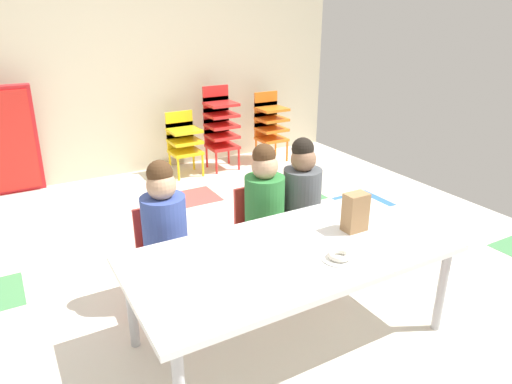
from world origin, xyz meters
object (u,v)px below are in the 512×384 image
kid_chair_red_stack (220,123)px  seated_child_middle_seat (264,199)px  seated_child_near_camera (164,221)px  seated_child_far_right (301,191)px  paper_bag_brown (355,212)px  paper_plate_near_edge (339,258)px  kid_chair_orange_stack (270,122)px  craft_table (292,257)px  kid_chair_yellow_stack (183,139)px  donut_powdered_on_plate (340,255)px

kid_chair_red_stack → seated_child_middle_seat: bearing=-108.5°
seated_child_near_camera → seated_child_far_right: size_ratio=1.00×
paper_bag_brown → paper_plate_near_edge: paper_bag_brown is taller
paper_plate_near_edge → kid_chair_red_stack: bearing=75.4°
kid_chair_orange_stack → seated_child_far_right: bearing=-116.3°
seated_child_far_right → kid_chair_orange_stack: size_ratio=1.15×
craft_table → kid_chair_yellow_stack: kid_chair_yellow_stack is taller
paper_bag_brown → paper_plate_near_edge: bearing=-142.4°
kid_chair_red_stack → paper_bag_brown: (-0.52, -2.83, 0.14)m
seated_child_middle_seat → seated_child_near_camera: bearing=180.0°
paper_plate_near_edge → donut_powdered_on_plate: (0.00, 0.00, 0.02)m
seated_child_near_camera → kid_chair_orange_stack: (2.06, 2.21, -0.10)m
paper_bag_brown → donut_powdered_on_plate: (-0.28, -0.22, -0.09)m
kid_chair_yellow_stack → kid_chair_orange_stack: kid_chair_orange_stack is taller
kid_chair_red_stack → seated_child_near_camera: bearing=-122.6°
seated_child_far_right → kid_chair_orange_stack: (1.09, 2.21, -0.10)m
craft_table → seated_child_middle_seat: size_ratio=1.85×
kid_chair_yellow_stack → paper_bag_brown: size_ratio=3.09×
kid_chair_red_stack → kid_chair_orange_stack: 0.65m
donut_powdered_on_plate → kid_chair_orange_stack: bearing=64.6°
paper_plate_near_edge → seated_child_near_camera: bearing=126.4°
seated_child_far_right → paper_plate_near_edge: 0.91m
seated_child_near_camera → kid_chair_red_stack: size_ratio=1.00×
craft_table → seated_child_far_right: bearing=51.7°
seated_child_middle_seat → kid_chair_yellow_stack: 2.23m
kid_chair_red_stack → seated_child_far_right: bearing=-101.3°
seated_child_middle_seat → kid_chair_red_stack: 2.33m
seated_child_near_camera → paper_plate_near_edge: seated_child_near_camera is taller
craft_table → seated_child_near_camera: 0.80m
craft_table → kid_chair_red_stack: bearing=71.6°
seated_child_middle_seat → kid_chair_orange_stack: seated_child_middle_seat is taller
donut_powdered_on_plate → paper_bag_brown: bearing=37.6°
paper_plate_near_edge → donut_powdered_on_plate: donut_powdered_on_plate is taller
kid_chair_yellow_stack → paper_bag_brown: (-0.07, -2.83, 0.26)m
seated_child_near_camera → paper_plate_near_edge: size_ratio=5.10×
seated_child_near_camera → seated_child_middle_seat: size_ratio=1.00×
paper_plate_near_edge → paper_bag_brown: bearing=37.6°
kid_chair_orange_stack → paper_bag_brown: size_ratio=3.64×
paper_bag_brown → donut_powdered_on_plate: bearing=-142.4°
craft_table → seated_child_middle_seat: seated_child_middle_seat is taller
craft_table → kid_chair_orange_stack: bearing=60.7°
craft_table → kid_chair_yellow_stack: (0.51, 2.85, -0.11)m
kid_chair_yellow_stack → paper_bag_brown: paper_bag_brown is taller
kid_chair_yellow_stack → kid_chair_orange_stack: (1.09, 0.00, 0.06)m
kid_chair_red_stack → donut_powdered_on_plate: 3.15m
paper_plate_near_edge → craft_table: bearing=128.1°
seated_child_middle_seat → donut_powdered_on_plate: bearing=-94.0°
paper_bag_brown → seated_child_middle_seat: bearing=109.5°
seated_child_far_right → donut_powdered_on_plate: seated_child_far_right is taller
craft_table → donut_powdered_on_plate: 0.26m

